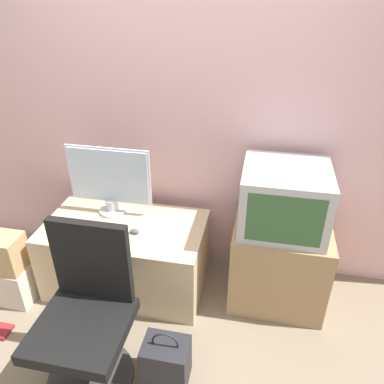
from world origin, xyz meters
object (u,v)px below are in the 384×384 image
(office_chair, at_px, (87,319))
(handbag, at_px, (166,362))
(mouse, at_px, (135,231))
(crt_tv, at_px, (284,199))
(keyboard, at_px, (98,229))
(main_monitor, at_px, (109,180))
(cardboard_box_lower, at_px, (18,284))

(office_chair, distance_m, handbag, 0.51)
(mouse, xyz_separation_m, crt_tv, (0.96, 0.17, 0.27))
(keyboard, bearing_deg, office_chair, -72.71)
(main_monitor, distance_m, crt_tv, 1.21)
(crt_tv, bearing_deg, mouse, -169.99)
(main_monitor, bearing_deg, handbag, -54.39)
(main_monitor, xyz_separation_m, mouse, (0.25, -0.23, -0.25))
(main_monitor, bearing_deg, mouse, -42.98)
(keyboard, bearing_deg, crt_tv, 8.40)
(keyboard, xyz_separation_m, handbag, (0.63, -0.63, -0.39))
(crt_tv, bearing_deg, keyboard, -171.60)
(main_monitor, relative_size, mouse, 9.31)
(crt_tv, relative_size, handbag, 1.41)
(mouse, bearing_deg, crt_tv, 10.01)
(keyboard, bearing_deg, main_monitor, 87.27)
(mouse, bearing_deg, handbag, -59.56)
(crt_tv, bearing_deg, main_monitor, 177.09)
(mouse, distance_m, cardboard_box_lower, 0.95)
(handbag, bearing_deg, keyboard, 135.26)
(office_chair, xyz_separation_m, handbag, (0.43, 0.02, -0.27))
(main_monitor, height_order, cardboard_box_lower, main_monitor)
(cardboard_box_lower, bearing_deg, main_monitor, 39.89)
(office_chair, bearing_deg, main_monitor, 102.08)
(main_monitor, relative_size, keyboard, 1.64)
(main_monitor, relative_size, crt_tv, 1.13)
(main_monitor, bearing_deg, cardboard_box_lower, -140.11)
(crt_tv, distance_m, handbag, 1.20)
(keyboard, bearing_deg, handbag, -44.74)
(mouse, bearing_deg, main_monitor, 137.02)
(mouse, height_order, crt_tv, crt_tv)
(main_monitor, bearing_deg, office_chair, -77.92)
(crt_tv, xyz_separation_m, cardboard_box_lower, (-1.78, -0.42, -0.67))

